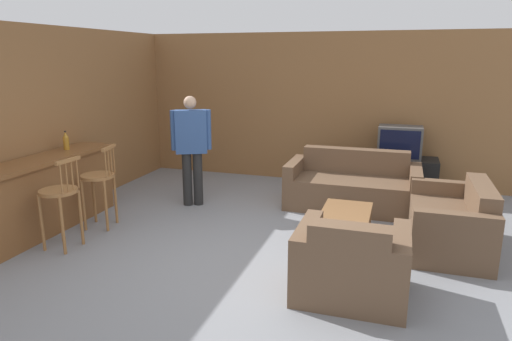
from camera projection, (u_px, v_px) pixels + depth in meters
ground_plane at (247, 265)px, 4.92m from camera, size 24.00×24.00×0.00m
wall_back at (314, 108)px, 8.04m from camera, size 9.40×0.08×2.60m
wall_left at (77, 118)px, 6.78m from camera, size 0.08×8.72×2.60m
bar_counter at (42, 195)px, 5.78m from camera, size 0.55×2.34×0.95m
bar_chair_near at (60, 198)px, 5.23m from camera, size 0.44×0.44×1.08m
bar_chair_mid at (99, 182)px, 5.90m from camera, size 0.50×0.50×1.08m
couch_far at (352, 187)px, 6.76m from camera, size 1.90×0.92×0.83m
armchair_near at (351, 266)px, 4.22m from camera, size 1.02×0.87×0.81m
loveseat_right at (452, 224)px, 5.29m from camera, size 0.85×1.45×0.80m
coffee_table at (345, 216)px, 5.52m from camera, size 0.58×0.97×0.36m
tv_unit at (397, 176)px, 7.45m from camera, size 1.23×0.54×0.60m
tv at (400, 142)px, 7.31m from camera, size 0.68×0.43×0.52m
bottle at (66, 141)px, 6.21m from camera, size 0.08×0.08×0.26m
person_by_window at (191, 145)px, 6.72m from camera, size 0.54×0.36×1.64m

